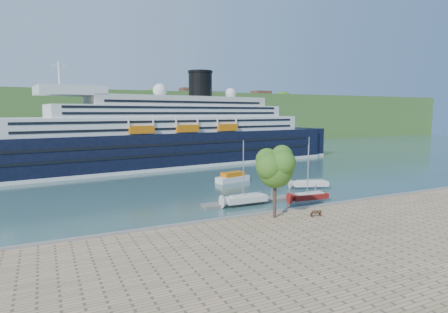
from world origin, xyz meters
TOP-DOWN VIEW (x-y plane):
  - ground at (0.00, 0.00)m, footprint 400.00×400.00m
  - far_hillside at (0.00, 145.00)m, footprint 400.00×50.00m
  - quay_coping at (0.00, -0.20)m, footprint 220.00×0.50m
  - cruise_ship at (-2.47, 55.93)m, footprint 118.19×31.39m
  - park_bench at (0.64, -4.06)m, footprint 1.55×0.86m
  - promenade_tree at (-4.53, -2.18)m, footprint 6.14×6.14m
  - floating_pontoon at (0.57, 9.63)m, footprint 20.15×2.93m
  - sailboat_white_near at (-2.74, 8.55)m, footprint 7.63×2.23m
  - sailboat_red at (7.74, 5.97)m, footprint 7.07×2.50m
  - sailboat_white_far at (14.71, 14.40)m, footprint 7.61×4.48m
  - tender_launch at (4.51, 27.23)m, footprint 7.87×4.11m

SIDE VIEW (x-z plane):
  - ground at x=0.00m, z-range 0.00..0.00m
  - floating_pontoon at x=0.57m, z-range 0.00..0.45m
  - tender_launch at x=4.51m, z-range 0.00..2.07m
  - quay_coping at x=0.00m, z-range 1.00..1.30m
  - park_bench at x=0.64m, z-range 1.00..1.94m
  - sailboat_red at x=7.74m, z-range 0.00..8.95m
  - sailboat_white_far at x=14.71m, z-range 0.00..9.50m
  - sailboat_white_near at x=-2.74m, z-range 0.00..9.82m
  - promenade_tree at x=-4.53m, z-range 1.00..11.18m
  - far_hillside at x=0.00m, z-range 0.00..24.00m
  - cruise_ship at x=-2.47m, z-range 0.00..26.27m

